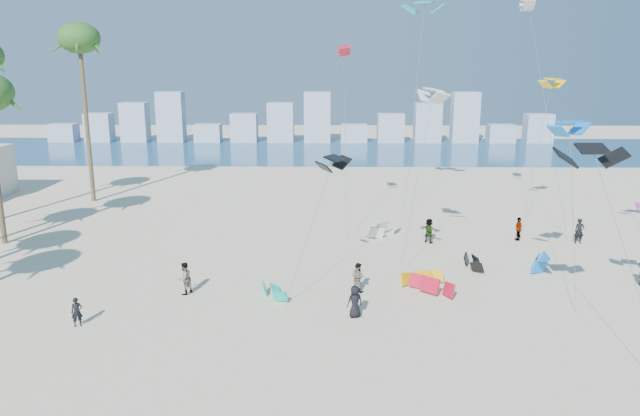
{
  "coord_description": "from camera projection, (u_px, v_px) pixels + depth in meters",
  "views": [
    {
      "loc": [
        3.61,
        -18.99,
        13.03
      ],
      "look_at": [
        3.0,
        16.0,
        4.5
      ],
      "focal_mm": 33.41,
      "sensor_mm": 36.0,
      "label": 1
    }
  ],
  "objects": [
    {
      "name": "ocean",
      "position": [
        307.0,
        150.0,
        91.53
      ],
      "size": [
        220.0,
        220.0,
        0.0
      ],
      "primitive_type": "plane",
      "color": "navy",
      "rests_on": "ground"
    },
    {
      "name": "kitesurfer_near",
      "position": [
        77.0,
        312.0,
        30.14
      ],
      "size": [
        0.66,
        0.56,
        1.52
      ],
      "primitive_type": "imported",
      "rotation": [
        0.0,
        0.0,
        0.43
      ],
      "color": "black",
      "rests_on": "ground"
    },
    {
      "name": "kitesurfer_mid",
      "position": [
        358.0,
        277.0,
        34.75
      ],
      "size": [
        1.08,
        1.04,
        1.75
      ],
      "primitive_type": "imported",
      "rotation": [
        0.0,
        0.0,
        2.5
      ],
      "color": "gray",
      "rests_on": "ground"
    },
    {
      "name": "kitesurfers_far",
      "position": [
        434.0,
        252.0,
        39.18
      ],
      "size": [
        28.3,
        15.23,
        1.92
      ],
      "color": "black",
      "rests_on": "ground"
    },
    {
      "name": "grounded_kites",
      "position": [
        426.0,
        262.0,
        38.71
      ],
      "size": [
        18.61,
        15.52,
        1.02
      ],
      "color": "#0DA791",
      "rests_on": "ground"
    },
    {
      "name": "flying_kites",
      "position": [
        489.0,
        71.0,
        39.69
      ],
      "size": [
        27.11,
        32.96,
        18.69
      ],
      "color": "black",
      "rests_on": "ground"
    },
    {
      "name": "distant_skyline",
      "position": [
        302.0,
        124.0,
        100.53
      ],
      "size": [
        85.0,
        3.0,
        8.4
      ],
      "color": "#9EADBF",
      "rests_on": "ground"
    }
  ]
}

